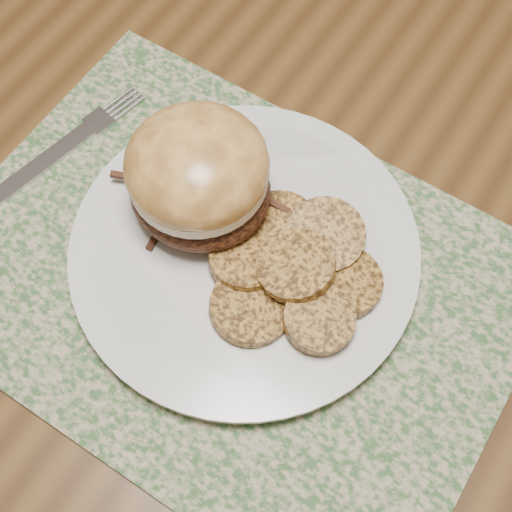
{
  "coord_description": "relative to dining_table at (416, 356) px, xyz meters",
  "views": [
    {
      "loc": [
        -0.01,
        -0.24,
        1.27
      ],
      "look_at": [
        -0.14,
        -0.04,
        0.79
      ],
      "focal_mm": 50.0,
      "sensor_mm": 36.0,
      "label": 1
    }
  ],
  "objects": [
    {
      "name": "dinner_plate",
      "position": [
        -0.16,
        -0.03,
        0.09
      ],
      "size": [
        0.26,
        0.26,
        0.02
      ],
      "primitive_type": "cylinder",
      "color": "silver",
      "rests_on": "placemat"
    },
    {
      "name": "roasted_potatoes",
      "position": [
        -0.11,
        -0.03,
        0.11
      ],
      "size": [
        0.15,
        0.16,
        0.04
      ],
      "color": "#AA7732",
      "rests_on": "dinner_plate"
    },
    {
      "name": "placemat",
      "position": [
        -0.15,
        -0.06,
        0.08
      ],
      "size": [
        0.45,
        0.33,
        0.0
      ],
      "primitive_type": "cube",
      "color": "#355B2E",
      "rests_on": "dining_table"
    },
    {
      "name": "dining_table",
      "position": [
        0.0,
        0.0,
        0.0
      ],
      "size": [
        1.5,
        0.9,
        0.75
      ],
      "color": "brown",
      "rests_on": "ground"
    },
    {
      "name": "pork_sandwich",
      "position": [
        -0.21,
        -0.02,
        0.14
      ],
      "size": [
        0.13,
        0.12,
        0.09
      ],
      "rotation": [
        0.0,
        0.0,
        -0.13
      ],
      "color": "black",
      "rests_on": "dinner_plate"
    },
    {
      "name": "fork",
      "position": [
        -0.35,
        -0.04,
        0.09
      ],
      "size": [
        0.06,
        0.19,
        0.0
      ],
      "rotation": [
        0.0,
        0.0,
        -0.21
      ],
      "color": "#B2B3BA",
      "rests_on": "placemat"
    },
    {
      "name": "ground",
      "position": [
        0.0,
        0.0,
        -0.67
      ],
      "size": [
        3.5,
        3.5,
        0.0
      ],
      "primitive_type": "plane",
      "color": "brown",
      "rests_on": "ground"
    }
  ]
}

